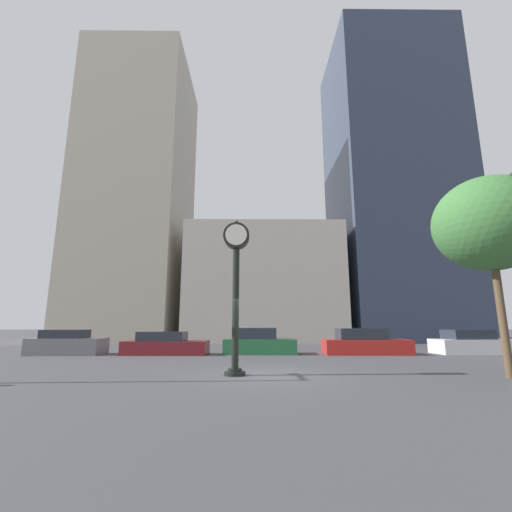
# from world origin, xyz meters

# --- Properties ---
(ground_plane) EXTENTS (200.00, 200.00, 0.00)m
(ground_plane) POSITION_xyz_m (0.00, 0.00, 0.00)
(ground_plane) COLOR #424247
(building_tall_tower) EXTENTS (10.18, 12.00, 31.12)m
(building_tall_tower) POSITION_xyz_m (-13.06, 24.00, 15.56)
(building_tall_tower) COLOR #BCB29E
(building_tall_tower) RESTS_ON ground_plane
(building_storefront_row) EXTENTS (14.80, 12.00, 11.04)m
(building_storefront_row) POSITION_xyz_m (0.70, 24.00, 5.52)
(building_storefront_row) COLOR beige
(building_storefront_row) RESTS_ON ground_plane
(building_glass_modern) EXTENTS (12.47, 12.00, 34.00)m
(building_glass_modern) POSITION_xyz_m (15.19, 24.00, 17.00)
(building_glass_modern) COLOR #2D384C
(building_glass_modern) RESTS_ON ground_plane
(street_clock) EXTENTS (0.91, 0.70, 5.29)m
(street_clock) POSITION_xyz_m (-0.98, -0.10, 3.35)
(street_clock) COLOR black
(street_clock) RESTS_ON ground_plane
(car_grey) EXTENTS (3.91, 1.90, 1.35)m
(car_grey) POSITION_xyz_m (-10.73, 7.87, 0.58)
(car_grey) COLOR slate
(car_grey) RESTS_ON ground_plane
(car_maroon) EXTENTS (4.64, 1.89, 1.24)m
(car_maroon) POSITION_xyz_m (-5.26, 7.81, 0.52)
(car_maroon) COLOR maroon
(car_maroon) RESTS_ON ground_plane
(car_green) EXTENTS (4.13, 2.06, 1.44)m
(car_green) POSITION_xyz_m (-0.02, 8.18, 0.61)
(car_green) COLOR #236038
(car_green) RESTS_ON ground_plane
(car_red) EXTENTS (4.75, 2.04, 1.42)m
(car_red) POSITION_xyz_m (5.89, 7.88, 0.59)
(car_red) COLOR red
(car_red) RESTS_ON ground_plane
(car_white) EXTENTS (4.35, 1.94, 1.34)m
(car_white) POSITION_xyz_m (12.13, 8.19, 0.57)
(car_white) COLOR silver
(car_white) RESTS_ON ground_plane
(bare_tree) EXTENTS (3.51, 3.51, 6.53)m
(bare_tree) POSITION_xyz_m (7.53, -0.90, 4.94)
(bare_tree) COLOR brown
(bare_tree) RESTS_ON ground_plane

